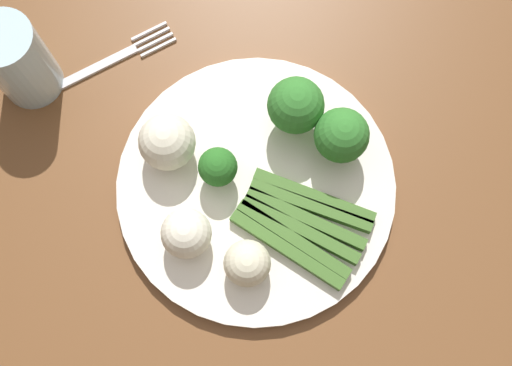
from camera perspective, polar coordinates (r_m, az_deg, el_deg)
name	(u,v)px	position (r m, az deg, el deg)	size (l,w,h in m)	color
ground_plane	(250,256)	(1.40, -0.54, -6.80)	(6.00, 6.00, 0.02)	tan
dining_table	(245,172)	(0.76, -0.98, 1.05)	(1.26, 1.09, 0.73)	brown
plate	(256,186)	(0.65, 0.00, -0.30)	(0.29, 0.29, 0.01)	silver
asparagus_bundle	(302,224)	(0.63, 4.25, -3.76)	(0.15, 0.11, 0.01)	#3D6626
broccoli_back_right	(296,106)	(0.63, 3.69, 7.13)	(0.06, 0.06, 0.07)	#609E3D
broccoli_front_left	(341,136)	(0.63, 7.90, 4.35)	(0.06, 0.06, 0.07)	#609E3D
broccoli_front	(218,167)	(0.62, -3.55, 1.47)	(0.04, 0.04, 0.05)	#568E33
cauliflower_edge	(167,142)	(0.64, -8.22, 3.76)	(0.06, 0.06, 0.06)	silver
cauliflower_mid	(247,263)	(0.61, -0.82, -7.43)	(0.05, 0.05, 0.05)	beige
cauliflower_left	(186,233)	(0.61, -6.47, -4.65)	(0.05, 0.05, 0.05)	white
fork	(109,62)	(0.73, -13.41, 10.87)	(0.06, 0.16, 0.00)	silver
water_glass	(18,61)	(0.71, -21.15, 10.47)	(0.07, 0.07, 0.10)	silver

